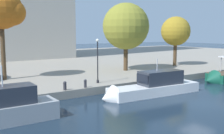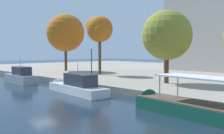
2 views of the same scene
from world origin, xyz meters
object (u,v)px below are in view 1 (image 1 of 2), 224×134
at_px(tree_2, 176,31).
at_px(tree_3, 1,8).
at_px(motor_yacht_1, 151,89).
at_px(lamp_post, 98,59).
at_px(mooring_bollard_0, 65,85).
at_px(mooring_bollard_1, 85,83).
at_px(tree_0, 126,27).

bearing_deg(tree_2, tree_3, 176.16).
bearing_deg(motor_yacht_1, lamp_post, -53.29).
bearing_deg(lamp_post, mooring_bollard_0, -163.05).
distance_m(mooring_bollard_1, tree_3, 12.61).
bearing_deg(tree_0, lamp_post, -144.64).
distance_m(lamp_post, tree_3, 11.83).
xyz_separation_m(mooring_bollard_1, tree_3, (-5.33, 8.74, 7.35)).
bearing_deg(mooring_bollard_1, tree_3, 121.34).
bearing_deg(tree_2, motor_yacht_1, -144.64).
relative_size(lamp_post, tree_2, 0.60).
distance_m(mooring_bollard_1, lamp_post, 3.30).
bearing_deg(tree_3, motor_yacht_1, -49.06).
relative_size(mooring_bollard_1, tree_0, 0.09).
bearing_deg(tree_3, mooring_bollard_0, -69.69).
height_order(mooring_bollard_1, tree_0, tree_0).
bearing_deg(tree_0, mooring_bollard_0, -150.41).
xyz_separation_m(motor_yacht_1, lamp_post, (-3.02, 4.77, 2.63)).
height_order(motor_yacht_1, mooring_bollard_1, motor_yacht_1).
height_order(mooring_bollard_0, tree_0, tree_0).
xyz_separation_m(lamp_post, tree_2, (17.79, 5.71, 2.94)).
relative_size(motor_yacht_1, tree_2, 1.40).
bearing_deg(tree_0, mooring_bollard_1, -145.53).
bearing_deg(tree_3, mooring_bollard_1, -58.66).
relative_size(motor_yacht_1, mooring_bollard_1, 13.50).
xyz_separation_m(mooring_bollard_0, tree_2, (22.11, 7.02, 4.97)).
xyz_separation_m(lamp_post, tree_0, (8.02, 5.69, 3.49)).
bearing_deg(mooring_bollard_0, tree_0, 29.59).
height_order(tree_2, tree_3, tree_3).
height_order(mooring_bollard_1, lamp_post, lamp_post).
bearing_deg(mooring_bollard_0, tree_2, 17.62).
bearing_deg(lamp_post, tree_2, 17.78).
distance_m(mooring_bollard_0, tree_0, 15.23).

